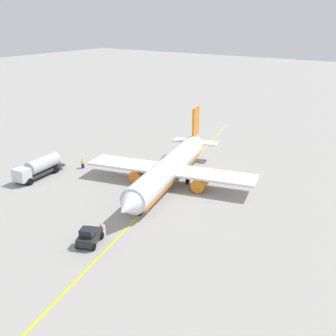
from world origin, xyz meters
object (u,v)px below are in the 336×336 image
(pushback_tug, at_px, (89,236))
(safety_cone_nose, at_px, (101,226))
(fuel_tanker, at_px, (39,167))
(refueling_worker, at_px, (83,164))
(airplane, at_px, (169,169))

(pushback_tug, bearing_deg, safety_cone_nose, -156.42)
(fuel_tanker, height_order, pushback_tug, fuel_tanker)
(fuel_tanker, relative_size, refueling_worker, 5.80)
(fuel_tanker, xyz_separation_m, pushback_tug, (10.70, 22.06, -0.71))
(airplane, relative_size, fuel_tanker, 3.36)
(airplane, height_order, pushback_tug, airplane)
(fuel_tanker, bearing_deg, safety_cone_nose, 70.89)
(refueling_worker, bearing_deg, airplane, 98.20)
(refueling_worker, relative_size, safety_cone_nose, 2.72)
(safety_cone_nose, bearing_deg, pushback_tug, 23.58)
(fuel_tanker, bearing_deg, pushback_tug, 64.13)
(airplane, distance_m, pushback_tug, 20.30)
(refueling_worker, xyz_separation_m, safety_cone_nose, (14.09, 17.48, -0.51))
(pushback_tug, distance_m, refueling_worker, 26.00)
(pushback_tug, xyz_separation_m, safety_cone_nose, (-3.60, -1.57, -0.69))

